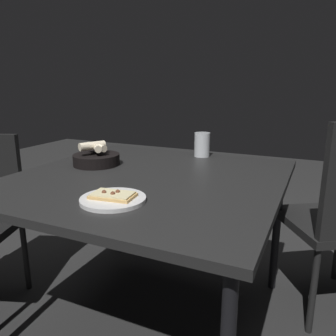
{
  "coord_description": "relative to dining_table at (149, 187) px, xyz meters",
  "views": [
    {
      "loc": [
        1.22,
        0.65,
        1.11
      ],
      "look_at": [
        -0.03,
        0.08,
        0.75
      ],
      "focal_mm": 35.7,
      "sensor_mm": 36.0,
      "label": 1
    }
  ],
  "objects": [
    {
      "name": "bread_basket",
      "position": [
        -0.06,
        -0.32,
        0.09
      ],
      "size": [
        0.22,
        0.22,
        0.12
      ],
      "color": "black",
      "rests_on": "dining_table"
    },
    {
      "name": "dining_table",
      "position": [
        0.0,
        0.0,
        0.0
      ],
      "size": [
        1.14,
        1.11,
        0.72
      ],
      "color": "black",
      "rests_on": "ground"
    },
    {
      "name": "ground",
      "position": [
        0.0,
        0.0,
        -0.67
      ],
      "size": [
        8.0,
        8.0,
        0.0
      ],
      "primitive_type": "plane",
      "color": "#282828"
    },
    {
      "name": "pizza_plate",
      "position": [
        0.34,
        0.04,
        0.06
      ],
      "size": [
        0.22,
        0.22,
        0.04
      ],
      "color": "silver",
      "rests_on": "dining_table"
    },
    {
      "name": "beer_glass",
      "position": [
        -0.46,
        0.08,
        0.11
      ],
      "size": [
        0.08,
        0.08,
        0.13
      ],
      "color": "silver",
      "rests_on": "dining_table"
    }
  ]
}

